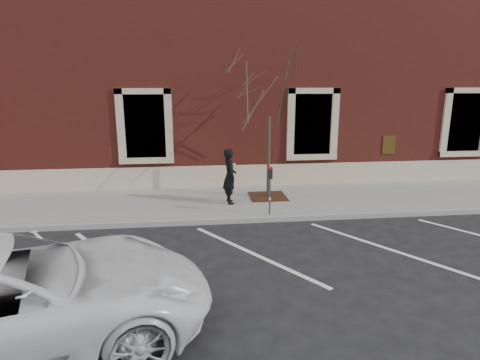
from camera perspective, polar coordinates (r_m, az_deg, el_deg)
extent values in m
plane|color=#28282B|center=(11.55, 0.34, -6.02)|extent=(120.00, 120.00, 0.00)
cube|color=#98968F|center=(13.17, -0.57, -3.14)|extent=(40.00, 3.50, 0.15)
cube|color=#9E9E99|center=(11.48, 0.37, -5.75)|extent=(40.00, 0.12, 0.15)
cube|color=maroon|center=(18.58, -2.60, 14.07)|extent=(40.00, 8.50, 8.00)
cube|color=#C4B296|center=(14.76, -1.30, 0.63)|extent=(40.00, 0.06, 0.80)
cube|color=black|center=(14.61, -13.29, 7.49)|extent=(1.40, 0.30, 2.20)
cube|color=#C4B296|center=(14.62, -13.10, 2.74)|extent=(1.90, 0.20, 0.20)
cube|color=black|center=(15.14, 10.10, 7.86)|extent=(1.40, 0.30, 2.20)
cube|color=#C4B296|center=(15.15, 10.10, 3.27)|extent=(1.90, 0.20, 0.20)
cube|color=black|center=(17.80, 29.11, 7.21)|extent=(1.40, 0.30, 2.20)
cube|color=#C4B296|center=(17.81, 28.97, 3.31)|extent=(1.90, 0.20, 0.20)
imported|color=black|center=(12.62, -1.48, 0.55)|extent=(0.50, 0.69, 1.75)
cylinder|color=#595B60|center=(11.61, 4.25, -2.39)|extent=(0.05, 0.05, 1.07)
cube|color=black|center=(11.44, 4.31, 0.86)|extent=(0.13, 0.10, 0.28)
cube|color=red|center=(11.40, 4.32, 1.69)|extent=(0.12, 0.09, 0.06)
cube|color=white|center=(11.58, 4.29, -2.71)|extent=(0.05, 0.00, 0.07)
cube|color=#432015|center=(13.52, 3.98, -2.33)|extent=(1.20, 1.20, 0.03)
cylinder|color=#423628|center=(13.21, 4.08, 3.19)|extent=(0.10, 0.10, 2.68)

